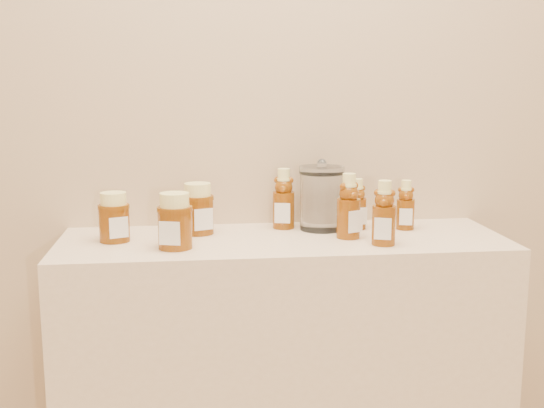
{
  "coord_description": "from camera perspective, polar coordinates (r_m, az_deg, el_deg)",
  "views": [
    {
      "loc": [
        -0.24,
        -0.22,
        1.32
      ],
      "look_at": [
        -0.03,
        1.52,
        1.0
      ],
      "focal_mm": 45.0,
      "sensor_mm": 36.0,
      "label": 1
    }
  ],
  "objects": [
    {
      "name": "glass_canister",
      "position": [
        1.93,
        4.16,
        0.72
      ],
      "size": [
        0.16,
        0.16,
        0.2
      ],
      "primitive_type": null,
      "rotation": [
        0.0,
        0.0,
        -0.25
      ],
      "color": "white",
      "rests_on": "display_table"
    },
    {
      "name": "bear_bottle_back_left",
      "position": [
        1.94,
        0.98,
        0.79
      ],
      "size": [
        0.08,
        0.08,
        0.19
      ],
      "primitive_type": null,
      "rotation": [
        0.0,
        0.0,
        -0.25
      ],
      "color": "#622D07",
      "rests_on": "display_table"
    },
    {
      "name": "wall_back",
      "position": [
        1.98,
        0.23,
        11.23
      ],
      "size": [
        3.5,
        0.02,
        2.7
      ],
      "primitive_type": "cube",
      "color": "tan",
      "rests_on": "ground"
    },
    {
      "name": "display_table",
      "position": [
        1.99,
        0.93,
        -15.6
      ],
      "size": [
        1.2,
        0.4,
        0.9
      ],
      "primitive_type": "cube",
      "color": "beige",
      "rests_on": "ground"
    },
    {
      "name": "bear_bottle_back_mid",
      "position": [
        1.95,
        7.15,
        0.29
      ],
      "size": [
        0.06,
        0.06,
        0.16
      ],
      "primitive_type": null,
      "rotation": [
        0.0,
        0.0,
        0.19
      ],
      "color": "#622D07",
      "rests_on": "display_table"
    },
    {
      "name": "honey_jar_front",
      "position": [
        1.73,
        -8.12,
        -1.4
      ],
      "size": [
        0.11,
        0.11,
        0.14
      ],
      "primitive_type": null,
      "rotation": [
        0.0,
        0.0,
        -0.29
      ],
      "color": "#622D07",
      "rests_on": "display_table"
    },
    {
      "name": "bear_bottle_back_right",
      "position": [
        1.97,
        11.12,
        0.2
      ],
      "size": [
        0.07,
        0.07,
        0.16
      ],
      "primitive_type": null,
      "rotation": [
        0.0,
        0.0,
        -0.24
      ],
      "color": "#622D07",
      "rests_on": "display_table"
    },
    {
      "name": "honey_jar_back",
      "position": [
        1.89,
        -6.22,
        -0.38
      ],
      "size": [
        0.11,
        0.11,
        0.14
      ],
      "primitive_type": null,
      "rotation": [
        0.0,
        0.0,
        0.35
      ],
      "color": "#622D07",
      "rests_on": "display_table"
    },
    {
      "name": "honey_jar_left",
      "position": [
        1.84,
        -13.08,
        -1.07
      ],
      "size": [
        0.11,
        0.11,
        0.13
      ],
      "primitive_type": null,
      "rotation": [
        0.0,
        0.0,
        0.39
      ],
      "color": "#622D07",
      "rests_on": "display_table"
    },
    {
      "name": "bear_bottle_front_right",
      "position": [
        1.77,
        9.37,
        -0.38
      ],
      "size": [
        0.08,
        0.08,
        0.19
      ],
      "primitive_type": null,
      "rotation": [
        0.0,
        0.0,
        -0.35
      ],
      "color": "#622D07",
      "rests_on": "display_table"
    },
    {
      "name": "bear_bottle_front_left",
      "position": [
        1.83,
        6.44,
        0.19
      ],
      "size": [
        0.09,
        0.09,
        0.2
      ],
      "primitive_type": null,
      "rotation": [
        0.0,
        0.0,
        0.39
      ],
      "color": "#622D07",
      "rests_on": "display_table"
    }
  ]
}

